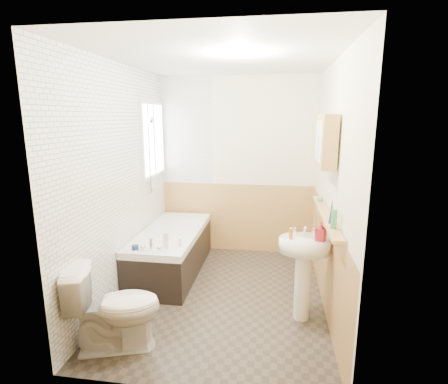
{
  "coord_description": "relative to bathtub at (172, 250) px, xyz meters",
  "views": [
    {
      "loc": [
        0.55,
        -3.51,
        1.95
      ],
      "look_at": [
        0.0,
        0.15,
        1.15
      ],
      "focal_mm": 28.0,
      "sensor_mm": 36.0,
      "label": 1
    }
  ],
  "objects": [
    {
      "name": "soap_bottle",
      "position": [
        1.71,
        -0.87,
        0.58
      ],
      "size": [
        0.15,
        0.2,
        0.09
      ],
      "primitive_type": "imported",
      "rotation": [
        0.0,
        0.0,
        -0.41
      ],
      "color": "maroon",
      "rests_on": "sink"
    },
    {
      "name": "clear_bottle",
      "position": [
        1.44,
        -0.87,
        0.59
      ],
      "size": [
        0.05,
        0.05,
        0.11
      ],
      "primitive_type": "cylinder",
      "rotation": [
        0.0,
        0.0,
        -0.29
      ],
      "color": "orange",
      "rests_on": "sink"
    },
    {
      "name": "tile_return_back",
      "position": [
        0.0,
        0.86,
        1.46
      ],
      "size": [
        0.75,
        0.01,
        1.5
      ],
      "primitive_type": "cube",
      "color": "white",
      "rests_on": "wall_back"
    },
    {
      "name": "medicine_cabinet",
      "position": [
        1.74,
        -0.59,
        1.43
      ],
      "size": [
        0.14,
        0.55,
        0.5
      ],
      "color": "tan",
      "rests_on": "wall_right"
    },
    {
      "name": "wainscot_right",
      "position": [
        1.82,
        -0.53,
        0.21
      ],
      "size": [
        0.01,
        2.8,
        1.0
      ],
      "primitive_type": "cube",
      "color": "tan",
      "rests_on": "wall_right"
    },
    {
      "name": "wall_back",
      "position": [
        0.73,
        0.88,
        0.96
      ],
      "size": [
        2.2,
        0.02,
        2.5
      ],
      "primitive_type": "cube",
      "color": "#EDE7C4",
      "rests_on": "ground"
    },
    {
      "name": "floor",
      "position": [
        0.73,
        -0.53,
        -0.29
      ],
      "size": [
        2.8,
        2.8,
        0.0
      ],
      "primitive_type": "plane",
      "color": "#2F2821",
      "rests_on": "ground"
    },
    {
      "name": "toilet",
      "position": [
        -0.03,
        -1.53,
        0.08
      ],
      "size": [
        0.85,
        0.63,
        0.74
      ],
      "primitive_type": "imported",
      "rotation": [
        0.0,
        0.0,
        1.87
      ],
      "color": "white",
      "rests_on": "floor"
    },
    {
      "name": "orange_bottle",
      "position": [
        0.26,
        -0.51,
        0.31
      ],
      "size": [
        0.03,
        0.03,
        0.09
      ],
      "primitive_type": "cylinder",
      "rotation": [
        0.0,
        0.0,
        0.16
      ],
      "color": "silver",
      "rests_on": "bathtub"
    },
    {
      "name": "wainscot_back",
      "position": [
        0.73,
        0.86,
        0.21
      ],
      "size": [
        2.2,
        0.01,
        1.0
      ],
      "primitive_type": "cube",
      "color": "tan",
      "rests_on": "wall_back"
    },
    {
      "name": "blue_gel",
      "position": [
        0.13,
        -0.6,
        0.35
      ],
      "size": [
        0.05,
        0.04,
        0.17
      ],
      "primitive_type": "cube",
      "rotation": [
        0.0,
        0.0,
        -0.25
      ],
      "color": "silver",
      "rests_on": "bathtub"
    },
    {
      "name": "foam_can",
      "position": [
        1.77,
        -1.14,
        0.83
      ],
      "size": [
        0.06,
        0.06,
        0.16
      ],
      "primitive_type": "cylinder",
      "rotation": [
        0.0,
        0.0,
        -0.31
      ],
      "color": "#388447",
      "rests_on": "pine_shelf"
    },
    {
      "name": "wainscot_front",
      "position": [
        0.73,
        -1.91,
        0.21
      ],
      "size": [
        2.2,
        0.01,
        1.0
      ],
      "primitive_type": "cube",
      "color": "tan",
      "rests_on": "wall_front"
    },
    {
      "name": "bathtub",
      "position": [
        0.0,
        0.0,
        0.0
      ],
      "size": [
        0.7,
        1.61,
        0.69
      ],
      "color": "black",
      "rests_on": "floor"
    },
    {
      "name": "green_bottle",
      "position": [
        1.77,
        -1.0,
        0.86
      ],
      "size": [
        0.05,
        0.05,
        0.23
      ],
      "primitive_type": "cone",
      "rotation": [
        0.0,
        0.0,
        0.15
      ],
      "color": "navy",
      "rests_on": "pine_shelf"
    },
    {
      "name": "pine_shelf",
      "position": [
        1.77,
        -0.68,
        0.73
      ],
      "size": [
        0.1,
        1.54,
        0.03
      ],
      "primitive_type": "cube",
      "color": "tan",
      "rests_on": "wall_right"
    },
    {
      "name": "window",
      "position": [
        -0.33,
        0.42,
        1.36
      ],
      "size": [
        0.03,
        0.79,
        0.99
      ],
      "color": "white",
      "rests_on": "wall_left"
    },
    {
      "name": "sink",
      "position": [
        1.57,
        -0.84,
        0.3
      ],
      "size": [
        0.48,
        0.39,
        0.93
      ],
      "rotation": [
        0.0,
        0.0,
        0.23
      ],
      "color": "white",
      "rests_on": "floor"
    },
    {
      "name": "wall_left",
      "position": [
        -0.38,
        -0.53,
        0.96
      ],
      "size": [
        0.02,
        2.8,
        2.5
      ],
      "primitive_type": "cube",
      "color": "#EDE7C4",
      "rests_on": "ground"
    },
    {
      "name": "shower_riser",
      "position": [
        -0.31,
        0.21,
        1.35
      ],
      "size": [
        0.1,
        0.07,
        1.12
      ],
      "color": "silver",
      "rests_on": "wall_left"
    },
    {
      "name": "tile_cladding_left",
      "position": [
        -0.36,
        -0.53,
        0.96
      ],
      "size": [
        0.01,
        2.8,
        2.5
      ],
      "primitive_type": "cube",
      "color": "white",
      "rests_on": "wall_left"
    },
    {
      "name": "wall_front",
      "position": [
        0.73,
        -1.94,
        0.96
      ],
      "size": [
        2.2,
        0.02,
        2.5
      ],
      "primitive_type": "cube",
      "color": "#EDE7C4",
      "rests_on": "ground"
    },
    {
      "name": "ceiling",
      "position": [
        0.73,
        -0.53,
        2.21
      ],
      "size": [
        2.8,
        2.8,
        0.0
      ],
      "primitive_type": "plane",
      "rotation": [
        3.14,
        0.0,
        0.0
      ],
      "color": "white",
      "rests_on": "ground"
    },
    {
      "name": "wall_right",
      "position": [
        1.84,
        -0.53,
        0.96
      ],
      "size": [
        0.02,
        2.8,
        2.5
      ],
      "primitive_type": "cube",
      "color": "#EDE7C4",
      "rests_on": "ground"
    },
    {
      "name": "cream_jar",
      "position": [
        -0.19,
        -0.69,
        0.29
      ],
      "size": [
        0.1,
        0.1,
        0.05
      ],
      "primitive_type": "cylinder",
      "rotation": [
        0.0,
        0.0,
        0.35
      ],
      "color": "navy",
      "rests_on": "bathtub"
    },
    {
      "name": "black_jar",
      "position": [
        1.77,
        -0.19,
        0.77
      ],
      "size": [
        0.06,
        0.06,
        0.04
      ],
      "primitive_type": "cylinder",
      "rotation": [
        0.0,
        0.0,
        0.02
      ],
      "color": "#388447",
      "rests_on": "pine_shelf"
    }
  ]
}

